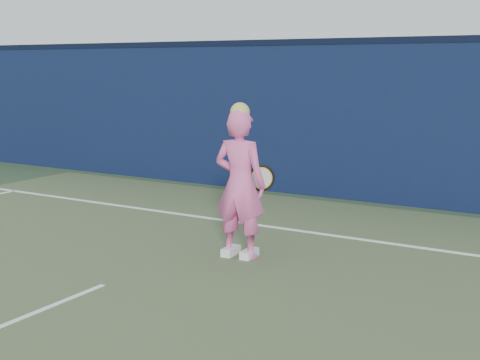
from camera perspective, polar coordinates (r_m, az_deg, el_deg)
The scene contains 5 objects.
ground at distance 6.23m, azimuth -17.92°, elevation -11.16°, with size 80.00×80.00×0.00m, color #2F472C.
backstop_wall at distance 11.24m, azimuth 7.49°, elevation 4.98°, with size 24.00×0.40×2.50m, color black.
wall_cap at distance 11.21m, azimuth 7.64°, elevation 11.62°, with size 24.00×0.42×0.10m, color black.
player at distance 7.54m, azimuth 0.00°, elevation -0.34°, with size 0.64×0.44×1.77m.
racket at distance 7.97m, azimuth 1.62°, elevation 0.11°, with size 0.58×0.27×0.32m.
Camera 1 is at (4.46, -3.77, 2.18)m, focal length 50.00 mm.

